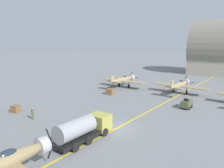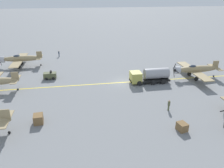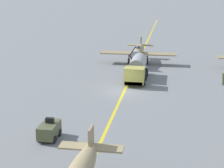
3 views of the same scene
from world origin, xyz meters
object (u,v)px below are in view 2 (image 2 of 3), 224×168
at_px(tow_tractor, 50,75).
at_px(ground_crew_walking, 169,105).
at_px(supply_crate_mid_lane, 182,127).
at_px(supply_crate_by_tanker, 38,119).
at_px(airplane_near_center, 195,69).
at_px(airplane_far_right, 20,59).
at_px(fuel_tanker, 150,76).
at_px(ground_crew_inspecting, 59,53).

height_order(tow_tractor, ground_crew_walking, tow_tractor).
bearing_deg(supply_crate_mid_lane, supply_crate_by_tanker, 75.48).
xyz_separation_m(airplane_near_center, ground_crew_walking, (-11.95, 10.82, -1.04)).
height_order(airplane_far_right, fuel_tanker, airplane_far_right).
bearing_deg(supply_crate_mid_lane, fuel_tanker, -3.12).
bearing_deg(tow_tractor, ground_crew_inspecting, -3.11).
relative_size(airplane_near_center, supply_crate_mid_lane, 8.87).
xyz_separation_m(airplane_far_right, ground_crew_walking, (-25.93, -27.27, -1.04)).
xyz_separation_m(fuel_tanker, supply_crate_mid_lane, (-16.52, 0.90, -0.95)).
relative_size(tow_tractor, supply_crate_mid_lane, 1.92).
bearing_deg(fuel_tanker, airplane_far_right, 62.09).
height_order(fuel_tanker, supply_crate_by_tanker, fuel_tanker).
xyz_separation_m(airplane_far_right, supply_crate_mid_lane, (-31.27, -26.94, -1.45)).
relative_size(airplane_far_right, supply_crate_by_tanker, 7.72).
height_order(tow_tractor, supply_crate_by_tanker, tow_tractor).
bearing_deg(airplane_near_center, airplane_far_right, 58.79).
bearing_deg(ground_crew_walking, supply_crate_mid_lane, 176.47).
bearing_deg(ground_crew_walking, fuel_tanker, -2.93).
xyz_separation_m(airplane_far_right, ground_crew_inspecting, (7.40, -8.61, -1.08)).
relative_size(fuel_tanker, ground_crew_inspecting, 4.69).
relative_size(fuel_tanker, ground_crew_walking, 4.48).
bearing_deg(fuel_tanker, supply_crate_mid_lane, 176.88).
distance_m(airplane_far_right, ground_crew_walking, 37.64).
distance_m(ground_crew_walking, supply_crate_by_tanker, 19.62).
xyz_separation_m(airplane_far_right, supply_crate_by_tanker, (-26.27, -7.65, -1.36)).
xyz_separation_m(fuel_tanker, supply_crate_by_tanker, (-11.52, 20.19, -0.86)).
height_order(airplane_far_right, airplane_near_center, same).
distance_m(fuel_tanker, supply_crate_by_tanker, 23.26).
bearing_deg(tow_tractor, supply_crate_mid_lane, -138.75).
xyz_separation_m(airplane_near_center, ground_crew_inspecting, (21.37, 29.48, -1.08)).
bearing_deg(supply_crate_mid_lane, tow_tractor, 41.25).
bearing_deg(supply_crate_by_tanker, ground_crew_walking, -88.99).
height_order(airplane_far_right, supply_crate_mid_lane, airplane_far_right).
relative_size(tow_tractor, supply_crate_by_tanker, 1.67).
bearing_deg(ground_crew_walking, ground_crew_inspecting, 29.25).
bearing_deg(tow_tractor, supply_crate_by_tanker, 179.85).
height_order(airplane_far_right, ground_crew_inspecting, airplane_far_right).
height_order(airplane_near_center, ground_crew_inspecting, airplane_near_center).
relative_size(fuel_tanker, supply_crate_mid_lane, 5.92).
bearing_deg(ground_crew_inspecting, airplane_near_center, -125.94).
bearing_deg(ground_crew_inspecting, tow_tractor, 176.89).
bearing_deg(supply_crate_by_tanker, airplane_near_center, -68.00).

